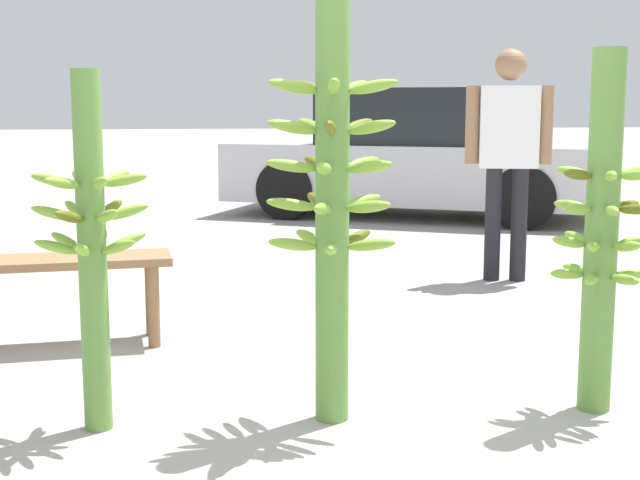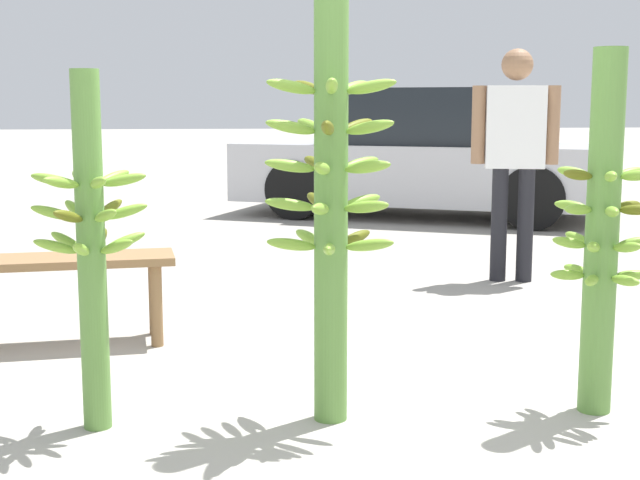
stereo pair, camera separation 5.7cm
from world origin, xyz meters
The scene contains 7 objects.
ground_plane centered at (0.00, 0.00, 0.00)m, with size 80.00×80.00×0.00m, color #9E998E.
banana_stalk_left centered at (-0.96, 0.21, 0.69)m, with size 0.42×0.42×1.32m.
banana_stalk_center centered at (-0.08, 0.19, 0.88)m, with size 0.48×0.49×1.69m.
banana_stalk_right centered at (0.96, 0.17, 0.71)m, with size 0.39×0.38×1.40m.
vendor_person centered at (1.47, 2.72, 0.93)m, with size 0.58×0.26×1.55m.
market_bench centered at (-1.26, 1.39, 0.36)m, with size 1.10×0.45×0.45m.
parked_car centered at (1.76, 6.27, 0.65)m, with size 4.24×3.20×1.35m.
Camera 1 is at (-0.55, -3.04, 1.19)m, focal length 50.00 mm.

